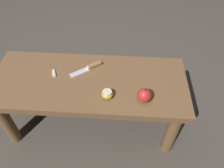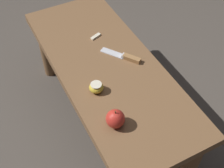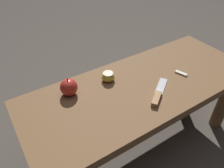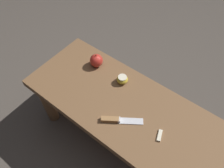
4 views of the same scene
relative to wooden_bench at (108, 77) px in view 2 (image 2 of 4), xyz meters
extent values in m
plane|color=#4C443D|center=(0.00, 0.00, -0.33)|extent=(8.00, 8.00, 0.00)
cube|color=brown|center=(0.00, 0.00, 0.06)|extent=(1.07, 0.43, 0.04)
cylinder|color=brown|center=(-0.47, -0.15, -0.15)|extent=(0.07, 0.07, 0.37)
cylinder|color=brown|center=(-0.47, 0.15, -0.15)|extent=(0.07, 0.07, 0.37)
cylinder|color=brown|center=(0.47, 0.15, -0.15)|extent=(0.07, 0.07, 0.37)
cube|color=silver|center=(-0.06, 0.06, 0.08)|extent=(0.11, 0.09, 0.00)
cube|color=silver|center=(-0.01, 0.09, 0.08)|extent=(0.02, 0.03, 0.02)
cube|color=#9E7042|center=(0.02, 0.11, 0.09)|extent=(0.08, 0.07, 0.02)
sphere|color=red|center=(0.29, -0.11, 0.11)|extent=(0.07, 0.07, 0.07)
cylinder|color=#4C3319|center=(0.29, -0.11, 0.15)|extent=(0.01, 0.01, 0.01)
ellipsoid|color=gold|center=(0.11, -0.11, 0.10)|extent=(0.06, 0.06, 0.04)
cylinder|color=beige|center=(0.11, -0.11, 0.11)|extent=(0.05, 0.05, 0.00)
cube|color=beige|center=(-0.20, 0.04, 0.08)|extent=(0.03, 0.06, 0.01)
camera|label=1|loc=(0.18, -0.80, 0.93)|focal=35.00mm
camera|label=2|loc=(0.88, -0.43, 1.05)|focal=50.00mm
camera|label=3|loc=(0.51, 0.55, 0.68)|focal=35.00mm
camera|label=4|loc=(-0.28, 0.48, 0.98)|focal=35.00mm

